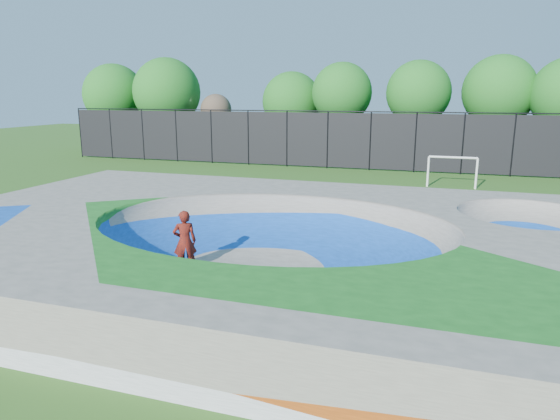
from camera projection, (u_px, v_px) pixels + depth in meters
The scene contains 7 objects.
ground at pixel (272, 268), 15.25m from camera, with size 120.00×120.00×0.00m, color #285317.
skate_deck at pixel (271, 244), 15.08m from camera, with size 22.00×14.00×1.50m, color gray.
skater at pixel (185, 241), 14.72m from camera, with size 0.69×0.45×1.88m, color #AC210D.
skateboard at pixel (186, 271), 14.93m from camera, with size 0.78×0.22×0.05m, color black.
soccer_goal at pixel (452, 166), 27.94m from camera, with size 2.70×0.12×1.78m.
fence at pixel (370, 140), 34.22m from camera, with size 48.09×0.09×4.04m.
treeline at pixel (381, 96), 38.07m from camera, with size 52.81×7.39×8.19m.
Camera 1 is at (4.69, -13.66, 5.20)m, focal length 32.00 mm.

